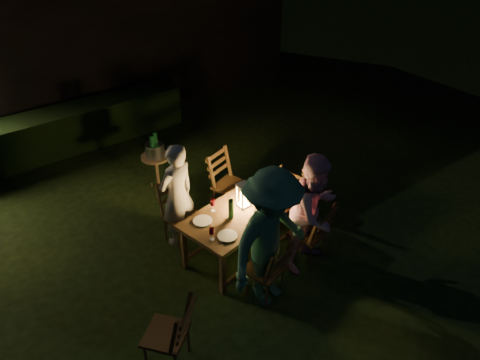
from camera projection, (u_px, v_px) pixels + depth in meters
garden_envelope at (48, 32)px, 10.14m from camera, size 40.00×40.00×3.20m
dining_table at (244, 213)px, 6.28m from camera, size 1.85×1.18×0.71m
chair_near_left at (266, 279)px, 5.78m from camera, size 0.49×0.52×0.90m
chair_near_right at (308, 242)px, 6.32m from camera, size 0.54×0.57×0.99m
chair_far_left at (182, 224)px, 6.62m from camera, size 0.50×0.53×1.02m
chair_far_right at (230, 194)px, 7.23m from camera, size 0.60×0.62×1.04m
chair_end at (296, 196)px, 7.24m from camera, size 0.54×0.52×0.91m
chair_spare at (169, 344)px, 4.95m from camera, size 0.64×0.64×0.98m
person_house_side at (177, 196)px, 6.38m from camera, size 0.63×0.48×1.57m
person_opp_right at (315, 212)px, 6.00m from camera, size 0.92×0.78×1.66m
person_opp_left at (271, 240)px, 5.38m from camera, size 1.32×0.92×1.87m
lantern at (243, 196)px, 6.21m from camera, size 0.16×0.16×0.35m
plate_far_left at (203, 221)px, 6.02m from camera, size 0.25×0.25×0.01m
plate_near_left at (227, 236)px, 5.77m from camera, size 0.25×0.25×0.01m
plate_far_right at (253, 188)px, 6.64m from camera, size 0.25×0.25×0.01m
plate_near_right at (278, 200)px, 6.39m from camera, size 0.25×0.25×0.01m
wineglass_a at (213, 205)px, 6.16m from camera, size 0.06×0.06×0.18m
wineglass_b at (212, 234)px, 5.68m from camera, size 0.06×0.06×0.18m
wineglass_c at (274, 202)px, 6.22m from camera, size 0.06×0.06×0.18m
wineglass_d at (263, 180)px, 6.68m from camera, size 0.06×0.06×0.18m
wineglass_e at (256, 217)px, 5.96m from camera, size 0.06×0.06×0.18m
bottle_table at (231, 209)px, 6.01m from camera, size 0.07×0.07×0.28m
napkin_left at (255, 224)px, 5.97m from camera, size 0.18×0.14×0.01m
napkin_right at (287, 200)px, 6.41m from camera, size 0.18×0.14×0.01m
phone at (228, 242)px, 5.69m from camera, size 0.14×0.07×0.01m
side_table at (156, 160)px, 7.62m from camera, size 0.47×0.47×0.63m
ice_bucket at (155, 150)px, 7.52m from camera, size 0.30×0.30×0.22m
bottle_bucket_a at (153, 149)px, 7.44m from camera, size 0.07×0.07×0.32m
bottle_bucket_b at (156, 145)px, 7.54m from camera, size 0.07×0.07×0.32m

